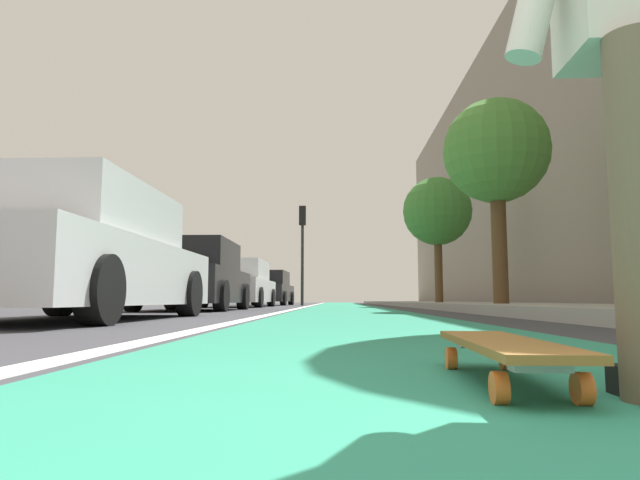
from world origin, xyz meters
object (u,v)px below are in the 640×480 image
(skateboard, at_px, (502,348))
(parked_car_far, at_px, (240,285))
(traffic_light, at_px, (302,236))
(parked_car_mid, at_px, (194,278))
(parked_car_end, at_px, (268,289))
(street_tree_mid, at_px, (496,153))
(street_tree_far, at_px, (437,212))
(parked_car_near, at_px, (75,257))

(skateboard, relative_size, parked_car_far, 0.18)
(skateboard, xyz_separation_m, traffic_light, (21.57, 1.85, 2.77))
(parked_car_mid, bearing_deg, parked_car_end, -0.25)
(skateboard, height_order, street_tree_mid, street_tree_mid)
(parked_car_mid, xyz_separation_m, parked_car_end, (12.43, -0.05, 0.00))
(skateboard, xyz_separation_m, parked_car_far, (16.15, 3.50, 0.60))
(parked_car_mid, relative_size, parked_car_end, 0.97)
(parked_car_end, bearing_deg, street_tree_mid, -153.42)
(street_tree_mid, distance_m, street_tree_far, 6.90)
(parked_car_mid, relative_size, street_tree_far, 0.94)
(parked_car_end, xyz_separation_m, street_tree_far, (-5.76, -6.33, 2.44))
(parked_car_near, xyz_separation_m, street_tree_mid, (5.44, -6.26, 2.59))
(parked_car_end, distance_m, street_tree_far, 8.90)
(street_tree_mid, bearing_deg, traffic_light, 22.45)
(skateboard, xyz_separation_m, parked_car_mid, (10.25, 3.46, 0.60))
(parked_car_far, bearing_deg, street_tree_far, -83.15)
(traffic_light, bearing_deg, parked_car_near, 174.99)
(parked_car_mid, xyz_separation_m, street_tree_mid, (-0.22, -6.38, 2.60))
(parked_car_far, relative_size, parked_car_end, 1.10)
(parked_car_near, bearing_deg, parked_car_far, 0.83)
(parked_car_near, bearing_deg, street_tree_mid, -49.00)
(skateboard, relative_size, parked_car_mid, 0.21)
(skateboard, bearing_deg, parked_car_end, 8.54)
(parked_car_near, relative_size, parked_car_far, 0.99)
(parked_car_mid, bearing_deg, skateboard, -161.35)
(parked_car_mid, distance_m, street_tree_far, 9.55)
(street_tree_mid, xyz_separation_m, street_tree_far, (6.89, -0.00, -0.16))
(parked_car_near, bearing_deg, skateboard, -143.97)
(traffic_light, distance_m, street_tree_far, 6.67)
(skateboard, relative_size, parked_car_near, 0.19)
(parked_car_mid, height_order, parked_car_end, same)
(skateboard, xyz_separation_m, parked_car_end, (22.68, 3.41, 0.60))
(parked_car_mid, relative_size, parked_car_far, 0.88)
(traffic_light, xyz_separation_m, street_tree_mid, (-11.54, -4.77, 0.42))
(parked_car_end, distance_m, traffic_light, 2.89)
(parked_car_mid, xyz_separation_m, street_tree_far, (6.67, -6.38, 2.44))
(parked_car_far, height_order, parked_car_end, parked_car_end)
(parked_car_far, relative_size, street_tree_far, 1.07)
(parked_car_near, height_order, street_tree_far, street_tree_far)
(skateboard, xyz_separation_m, street_tree_mid, (10.03, -2.92, 3.20))
(parked_car_far, distance_m, street_tree_far, 6.92)
(parked_car_near, relative_size, traffic_light, 1.10)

